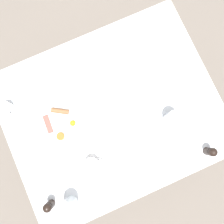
{
  "coord_description": "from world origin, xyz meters",
  "views": [
    {
      "loc": [
        0.13,
        -0.06,
        1.99
      ],
      "look_at": [
        0.0,
        0.0,
        0.78
      ],
      "focal_mm": 35.0,
      "sensor_mm": 36.0,
      "label": 1
    }
  ],
  "objects_px": {
    "fork_by_plate": "(28,84)",
    "breakfast_plate": "(61,123)",
    "napkin_folded": "(125,130)",
    "fork_spare": "(127,173)",
    "water_glass_tall": "(172,118)",
    "knife_by_plate": "(151,71)",
    "water_glass_short": "(69,207)",
    "spoon_for_tea": "(149,32)",
    "teapot_near": "(100,80)",
    "creamer_jug": "(6,107)",
    "salt_grinder": "(49,206)",
    "pepper_grinder": "(211,152)",
    "teacup_with_saucer_left": "(92,164)"
  },
  "relations": [
    {
      "from": "fork_spare",
      "to": "pepper_grinder",
      "type": "bearing_deg",
      "value": 81.03
    },
    {
      "from": "creamer_jug",
      "to": "salt_grinder",
      "type": "relative_size",
      "value": 0.82
    },
    {
      "from": "spoon_for_tea",
      "to": "fork_spare",
      "type": "height_order",
      "value": "same"
    },
    {
      "from": "water_glass_tall",
      "to": "fork_by_plate",
      "type": "distance_m",
      "value": 0.84
    },
    {
      "from": "teapot_near",
      "to": "water_glass_tall",
      "type": "distance_m",
      "value": 0.45
    },
    {
      "from": "salt_grinder",
      "to": "knife_by_plate",
      "type": "height_order",
      "value": "salt_grinder"
    },
    {
      "from": "breakfast_plate",
      "to": "water_glass_tall",
      "type": "distance_m",
      "value": 0.61
    },
    {
      "from": "creamer_jug",
      "to": "fork_spare",
      "type": "height_order",
      "value": "creamer_jug"
    },
    {
      "from": "creamer_jug",
      "to": "spoon_for_tea",
      "type": "relative_size",
      "value": 0.53
    },
    {
      "from": "spoon_for_tea",
      "to": "water_glass_tall",
      "type": "bearing_deg",
      "value": -12.43
    },
    {
      "from": "teacup_with_saucer_left",
      "to": "salt_grinder",
      "type": "height_order",
      "value": "salt_grinder"
    },
    {
      "from": "water_glass_tall",
      "to": "teacup_with_saucer_left",
      "type": "bearing_deg",
      "value": -84.55
    },
    {
      "from": "water_glass_short",
      "to": "teacup_with_saucer_left",
      "type": "bearing_deg",
      "value": 127.79
    },
    {
      "from": "teapot_near",
      "to": "creamer_jug",
      "type": "distance_m",
      "value": 0.55
    },
    {
      "from": "teapot_near",
      "to": "napkin_folded",
      "type": "xyz_separation_m",
      "value": [
        0.31,
        0.01,
        -0.05
      ]
    },
    {
      "from": "breakfast_plate",
      "to": "fork_spare",
      "type": "distance_m",
      "value": 0.46
    },
    {
      "from": "breakfast_plate",
      "to": "spoon_for_tea",
      "type": "bearing_deg",
      "value": 113.02
    },
    {
      "from": "breakfast_plate",
      "to": "creamer_jug",
      "type": "bearing_deg",
      "value": -130.24
    },
    {
      "from": "fork_by_plate",
      "to": "fork_spare",
      "type": "height_order",
      "value": "same"
    },
    {
      "from": "pepper_grinder",
      "to": "salt_grinder",
      "type": "bearing_deg",
      "value": -95.84
    },
    {
      "from": "teacup_with_saucer_left",
      "to": "fork_by_plate",
      "type": "height_order",
      "value": "teacup_with_saucer_left"
    },
    {
      "from": "water_glass_short",
      "to": "knife_by_plate",
      "type": "relative_size",
      "value": 0.69
    },
    {
      "from": "breakfast_plate",
      "to": "water_glass_tall",
      "type": "bearing_deg",
      "value": 68.09
    },
    {
      "from": "water_glass_tall",
      "to": "water_glass_short",
      "type": "height_order",
      "value": "water_glass_short"
    },
    {
      "from": "water_glass_tall",
      "to": "knife_by_plate",
      "type": "xyz_separation_m",
      "value": [
        -0.3,
        0.03,
        -0.06
      ]
    },
    {
      "from": "teacup_with_saucer_left",
      "to": "salt_grinder",
      "type": "relative_size",
      "value": 1.55
    },
    {
      "from": "teacup_with_saucer_left",
      "to": "water_glass_short",
      "type": "xyz_separation_m",
      "value": [
        0.15,
        -0.19,
        0.04
      ]
    },
    {
      "from": "napkin_folded",
      "to": "fork_spare",
      "type": "height_order",
      "value": "napkin_folded"
    },
    {
      "from": "fork_by_plate",
      "to": "breakfast_plate",
      "type": "bearing_deg",
      "value": 17.18
    },
    {
      "from": "knife_by_plate",
      "to": "fork_by_plate",
      "type": "bearing_deg",
      "value": -107.96
    },
    {
      "from": "fork_by_plate",
      "to": "spoon_for_tea",
      "type": "bearing_deg",
      "value": 89.94
    },
    {
      "from": "water_glass_tall",
      "to": "creamer_jug",
      "type": "distance_m",
      "value": 0.92
    },
    {
      "from": "water_glass_tall",
      "to": "teapot_near",
      "type": "bearing_deg",
      "value": -142.7
    },
    {
      "from": "water_glass_short",
      "to": "knife_by_plate",
      "type": "bearing_deg",
      "value": 124.67
    },
    {
      "from": "teacup_with_saucer_left",
      "to": "water_glass_short",
      "type": "bearing_deg",
      "value": -52.21
    },
    {
      "from": "water_glass_tall",
      "to": "napkin_folded",
      "type": "distance_m",
      "value": 0.27
    },
    {
      "from": "water_glass_short",
      "to": "fork_by_plate",
      "type": "xyz_separation_m",
      "value": [
        -0.71,
        0.03,
        -0.06
      ]
    },
    {
      "from": "teapot_near",
      "to": "salt_grinder",
      "type": "height_order",
      "value": "teapot_near"
    },
    {
      "from": "salt_grinder",
      "to": "breakfast_plate",
      "type": "bearing_deg",
      "value": 150.39
    },
    {
      "from": "water_glass_tall",
      "to": "napkin_folded",
      "type": "height_order",
      "value": "water_glass_tall"
    },
    {
      "from": "creamer_jug",
      "to": "fork_by_plate",
      "type": "distance_m",
      "value": 0.18
    },
    {
      "from": "breakfast_plate",
      "to": "pepper_grinder",
      "type": "relative_size",
      "value": 2.71
    },
    {
      "from": "teapot_near",
      "to": "water_glass_short",
      "type": "height_order",
      "value": "teapot_near"
    },
    {
      "from": "pepper_grinder",
      "to": "salt_grinder",
      "type": "xyz_separation_m",
      "value": [
        -0.09,
        -0.9,
        0.0
      ]
    },
    {
      "from": "water_glass_tall",
      "to": "knife_by_plate",
      "type": "bearing_deg",
      "value": 175.16
    },
    {
      "from": "napkin_folded",
      "to": "water_glass_tall",
      "type": "bearing_deg",
      "value": 79.69
    },
    {
      "from": "teapot_near",
      "to": "fork_spare",
      "type": "height_order",
      "value": "teapot_near"
    },
    {
      "from": "teapot_near",
      "to": "spoon_for_tea",
      "type": "xyz_separation_m",
      "value": [
        -0.16,
        0.39,
        -0.05
      ]
    },
    {
      "from": "teapot_near",
      "to": "water_glass_short",
      "type": "distance_m",
      "value": 0.69
    },
    {
      "from": "creamer_jug",
      "to": "salt_grinder",
      "type": "distance_m",
      "value": 0.59
    }
  ]
}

